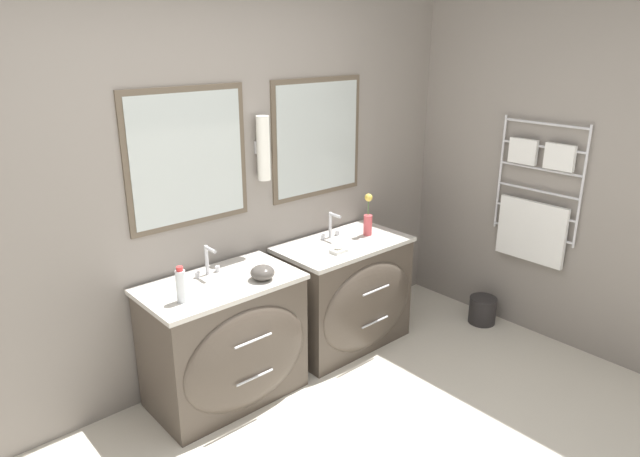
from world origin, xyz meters
TOP-DOWN VIEW (x-y plane):
  - wall_back at (0.01, 1.68)m, footprint 5.99×0.16m
  - wall_right at (2.22, 0.74)m, footprint 0.13×3.48m
  - vanity_left at (-0.03, 1.33)m, footprint 0.95×0.60m
  - vanity_right at (0.98, 1.33)m, footprint 0.95×0.60m
  - faucet_left at (-0.03, 1.49)m, footprint 0.17×0.12m
  - faucet_right at (0.98, 1.49)m, footprint 0.17×0.12m
  - toiletry_bottle at (-0.33, 1.28)m, footprint 0.06×0.06m
  - amenity_bowl at (0.18, 1.23)m, footprint 0.15×0.15m
  - flower_vase at (1.22, 1.37)m, footprint 0.06×0.06m
  - soap_dish at (0.82, 1.25)m, footprint 0.11×0.08m
  - waste_bin at (2.02, 0.84)m, footprint 0.21×0.21m

SIDE VIEW (x-z plane):
  - waste_bin at x=2.02m, z-range 0.01..0.22m
  - vanity_left at x=-0.03m, z-range 0.01..0.80m
  - vanity_right at x=0.98m, z-range 0.01..0.80m
  - soap_dish at x=0.82m, z-range 0.78..0.83m
  - amenity_bowl at x=0.18m, z-range 0.79..0.88m
  - faucet_left at x=-0.03m, z-range 0.78..0.97m
  - faucet_right at x=0.98m, z-range 0.78..0.97m
  - toiletry_bottle at x=-0.33m, z-range 0.78..0.99m
  - flower_vase at x=1.22m, z-range 0.76..1.07m
  - wall_right at x=2.22m, z-range -0.01..2.59m
  - wall_back at x=0.01m, z-range 0.01..2.61m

